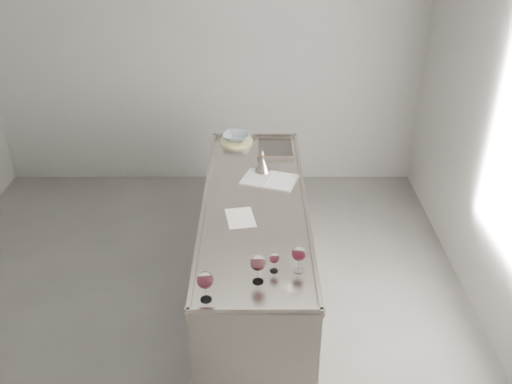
{
  "coord_description": "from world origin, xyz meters",
  "views": [
    {
      "loc": [
        0.5,
        -3.29,
        3.04
      ],
      "look_at": [
        0.51,
        0.32,
        1.02
      ],
      "focal_mm": 40.0,
      "sensor_mm": 36.0,
      "label": 1
    }
  ],
  "objects_px": {
    "counter": "(255,255)",
    "wine_glass_middle": "(258,263)",
    "wine_glass_left": "(205,281)",
    "wine_glass_right": "(299,254)",
    "wine_funnel": "(262,166)",
    "wine_glass_small": "(274,259)",
    "notebook": "(269,179)",
    "ceramic_bowl": "(236,137)"
  },
  "relations": [
    {
      "from": "wine_glass_right",
      "to": "ceramic_bowl",
      "type": "height_order",
      "value": "wine_glass_right"
    },
    {
      "from": "wine_glass_small",
      "to": "wine_glass_left",
      "type": "bearing_deg",
      "value": -145.88
    },
    {
      "from": "notebook",
      "to": "wine_funnel",
      "type": "relative_size",
      "value": 2.42
    },
    {
      "from": "ceramic_bowl",
      "to": "wine_glass_right",
      "type": "bearing_deg",
      "value": -77.29
    },
    {
      "from": "wine_glass_right",
      "to": "notebook",
      "type": "xyz_separation_m",
      "value": [
        -0.15,
        1.17,
        -0.12
      ]
    },
    {
      "from": "wine_glass_middle",
      "to": "wine_glass_small",
      "type": "bearing_deg",
      "value": 46.89
    },
    {
      "from": "counter",
      "to": "wine_glass_right",
      "type": "height_order",
      "value": "wine_glass_right"
    },
    {
      "from": "ceramic_bowl",
      "to": "wine_glass_middle",
      "type": "bearing_deg",
      "value": -84.74
    },
    {
      "from": "wine_glass_right",
      "to": "wine_funnel",
      "type": "relative_size",
      "value": 0.89
    },
    {
      "from": "wine_glass_middle",
      "to": "notebook",
      "type": "relative_size",
      "value": 0.39
    },
    {
      "from": "counter",
      "to": "wine_funnel",
      "type": "height_order",
      "value": "wine_funnel"
    },
    {
      "from": "wine_glass_left",
      "to": "wine_glass_small",
      "type": "relative_size",
      "value": 1.45
    },
    {
      "from": "notebook",
      "to": "wine_glass_left",
      "type": "bearing_deg",
      "value": -86.79
    },
    {
      "from": "counter",
      "to": "wine_glass_middle",
      "type": "height_order",
      "value": "wine_glass_middle"
    },
    {
      "from": "wine_glass_right",
      "to": "wine_glass_left",
      "type": "bearing_deg",
      "value": -153.84
    },
    {
      "from": "counter",
      "to": "wine_glass_right",
      "type": "relative_size",
      "value": 13.8
    },
    {
      "from": "wine_funnel",
      "to": "wine_glass_middle",
      "type": "bearing_deg",
      "value": -91.71
    },
    {
      "from": "wine_glass_left",
      "to": "wine_glass_middle",
      "type": "height_order",
      "value": "same"
    },
    {
      "from": "ceramic_bowl",
      "to": "notebook",
      "type": "bearing_deg",
      "value": -69.01
    },
    {
      "from": "wine_glass_right",
      "to": "wine_funnel",
      "type": "height_order",
      "value": "wine_funnel"
    },
    {
      "from": "notebook",
      "to": "ceramic_bowl",
      "type": "distance_m",
      "value": 0.78
    },
    {
      "from": "wine_glass_middle",
      "to": "wine_glass_right",
      "type": "relative_size",
      "value": 1.07
    },
    {
      "from": "wine_glass_left",
      "to": "notebook",
      "type": "relative_size",
      "value": 0.39
    },
    {
      "from": "wine_funnel",
      "to": "notebook",
      "type": "bearing_deg",
      "value": -68.0
    },
    {
      "from": "counter",
      "to": "wine_glass_middle",
      "type": "bearing_deg",
      "value": -88.82
    },
    {
      "from": "counter",
      "to": "wine_funnel",
      "type": "xyz_separation_m",
      "value": [
        0.06,
        0.48,
        0.53
      ]
    },
    {
      "from": "notebook",
      "to": "ceramic_bowl",
      "type": "relative_size",
      "value": 2.01
    },
    {
      "from": "wine_glass_left",
      "to": "notebook",
      "type": "bearing_deg",
      "value": 74.8
    },
    {
      "from": "wine_glass_right",
      "to": "wine_glass_middle",
      "type": "bearing_deg",
      "value": -157.17
    },
    {
      "from": "counter",
      "to": "wine_glass_middle",
      "type": "distance_m",
      "value": 1.1
    },
    {
      "from": "notebook",
      "to": "wine_glass_right",
      "type": "bearing_deg",
      "value": -64.35
    },
    {
      "from": "wine_glass_middle",
      "to": "ceramic_bowl",
      "type": "xyz_separation_m",
      "value": [
        -0.18,
        2.0,
        -0.08
      ]
    },
    {
      "from": "wine_glass_small",
      "to": "notebook",
      "type": "bearing_deg",
      "value": 90.06
    },
    {
      "from": "wine_glass_middle",
      "to": "notebook",
      "type": "distance_m",
      "value": 1.28
    },
    {
      "from": "counter",
      "to": "wine_glass_left",
      "type": "relative_size",
      "value": 12.91
    },
    {
      "from": "wine_glass_left",
      "to": "wine_glass_right",
      "type": "xyz_separation_m",
      "value": [
        0.54,
        0.26,
        -0.01
      ]
    },
    {
      "from": "wine_glass_right",
      "to": "notebook",
      "type": "relative_size",
      "value": 0.37
    },
    {
      "from": "wine_glass_left",
      "to": "notebook",
      "type": "distance_m",
      "value": 1.49
    },
    {
      "from": "wine_glass_middle",
      "to": "wine_glass_right",
      "type": "distance_m",
      "value": 0.26
    },
    {
      "from": "wine_glass_small",
      "to": "wine_funnel",
      "type": "relative_size",
      "value": 0.65
    },
    {
      "from": "wine_glass_small",
      "to": "wine_funnel",
      "type": "bearing_deg",
      "value": 92.4
    },
    {
      "from": "wine_glass_middle",
      "to": "wine_glass_small",
      "type": "distance_m",
      "value": 0.15
    }
  ]
}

